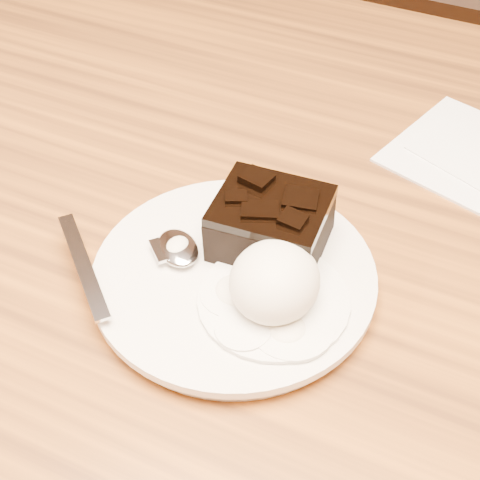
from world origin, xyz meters
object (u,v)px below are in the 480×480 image
at_px(ice_cream_scoop, 275,282).
at_px(brownie, 271,227).
at_px(spoon, 178,250).
at_px(napkin, 474,155).
at_px(plate, 234,280).
at_px(dining_table, 202,431).

bearing_deg(ice_cream_scoop, brownie, 116.46).
distance_m(ice_cream_scoop, spoon, 0.08).
height_order(brownie, napkin, brownie).
bearing_deg(spoon, plate, -46.18).
height_order(dining_table, spoon, spoon).
height_order(dining_table, plate, plate).
xyz_separation_m(dining_table, spoon, (0.04, -0.08, 0.40)).
xyz_separation_m(brownie, spoon, (-0.06, -0.04, -0.01)).
height_order(plate, spoon, spoon).
distance_m(plate, ice_cream_scoop, 0.05).
bearing_deg(dining_table, napkin, 37.40).
distance_m(dining_table, ice_cream_scoop, 0.44).
bearing_deg(brownie, napkin, 59.79).
bearing_deg(ice_cream_scoop, spoon, 171.46).
bearing_deg(ice_cream_scoop, plate, 159.22).
xyz_separation_m(dining_table, napkin, (0.21, 0.16, 0.38)).
xyz_separation_m(brownie, ice_cream_scoop, (0.03, -0.05, 0.00)).
height_order(dining_table, napkin, napkin).
distance_m(dining_table, spoon, 0.41).
height_order(spoon, napkin, spoon).
relative_size(ice_cream_scoop, napkin, 0.49).
distance_m(plate, napkin, 0.26).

